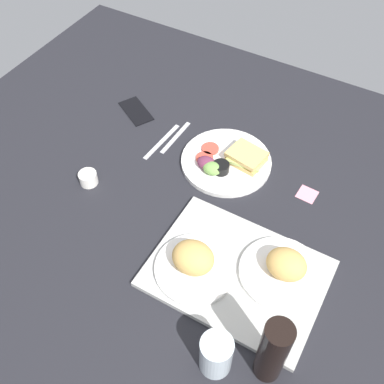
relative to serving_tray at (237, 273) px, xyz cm
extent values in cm
cube|color=black|center=(20.77, -19.01, -2.30)|extent=(190.00, 150.00, 3.00)
cube|color=#B2B2AD|center=(0.00, 0.00, 0.00)|extent=(45.13, 33.17, 1.60)
cylinder|color=white|center=(-10.00, -5.00, 1.50)|extent=(21.68, 21.68, 1.40)
ellipsoid|color=tan|center=(-10.82, -5.48, 5.79)|extent=(10.54, 9.10, 7.18)
cylinder|color=white|center=(10.00, 5.00, 1.50)|extent=(21.22, 21.22, 1.40)
ellipsoid|color=tan|center=(10.70, 4.66, 6.03)|extent=(11.23, 9.70, 7.66)
cylinder|color=white|center=(20.88, -34.63, 0.00)|extent=(28.81, 28.81, 1.60)
cube|color=#DBB266|center=(15.12, -37.22, 1.50)|extent=(12.11, 10.40, 1.40)
cube|color=#B2C66B|center=(15.12, -37.22, 2.70)|extent=(11.78, 9.97, 1.00)
cube|color=#DBB266|center=(15.12, -37.22, 3.90)|extent=(12.36, 10.73, 1.40)
cylinder|color=#D14738|center=(27.36, -36.07, 1.20)|extent=(5.60, 5.60, 0.80)
cylinder|color=#D14738|center=(26.93, -31.46, 1.20)|extent=(5.60, 5.60, 0.80)
cylinder|color=black|center=(20.16, -29.59, 2.30)|extent=(5.20, 5.20, 3.00)
cylinder|color=#EFEACC|center=(20.16, -29.59, 3.40)|extent=(4.26, 4.26, 0.60)
ellipsoid|color=#729E4C|center=(22.32, -27.71, 2.60)|extent=(6.00, 4.80, 3.60)
ellipsoid|color=#6B2D47|center=(24.92, -28.87, 2.60)|extent=(6.00, 4.80, 3.60)
cylinder|color=silver|center=(-5.84, 23.46, 5.16)|extent=(7.57, 7.57, 11.92)
cylinder|color=black|center=(-16.75, 18.60, 10.29)|extent=(6.40, 6.40, 22.19)
cylinder|color=silver|center=(53.98, -6.46, 1.20)|extent=(5.60, 5.60, 4.00)
cube|color=#B7B7BC|center=(40.88, -36.63, -0.55)|extent=(1.86, 17.03, 0.50)
cube|color=#B7B7BC|center=(43.88, -32.63, -0.55)|extent=(2.59, 19.05, 0.50)
cube|color=black|center=(59.95, -41.12, -0.40)|extent=(16.08, 13.36, 0.80)
cube|color=pink|center=(-6.47, -35.34, -0.74)|extent=(5.89, 5.89, 0.12)
camera|label=1|loc=(-19.20, 57.81, 107.61)|focal=42.94mm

